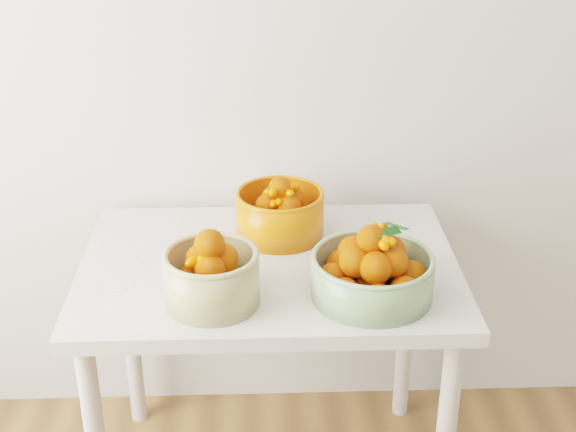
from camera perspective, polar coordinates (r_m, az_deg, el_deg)
name	(u,v)px	position (r m, az deg, el deg)	size (l,w,h in m)	color
table	(270,293)	(2.18, -1.32, -5.52)	(1.00, 0.70, 0.75)	silver
bowl_cream	(212,275)	(1.93, -5.43, -4.23)	(0.24, 0.24, 0.20)	tan
bowl_green	(372,271)	(1.96, 6.00, -3.94)	(0.37, 0.37, 0.19)	#83A773
bowl_orange	(280,212)	(2.24, -0.56, 0.25)	(0.29, 0.29, 0.18)	#F05D0E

